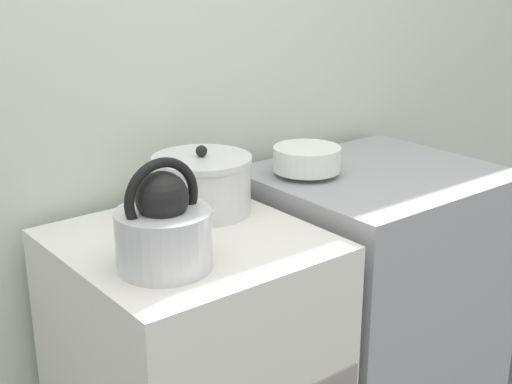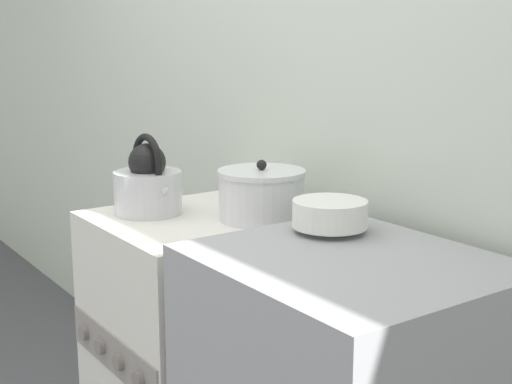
% 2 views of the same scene
% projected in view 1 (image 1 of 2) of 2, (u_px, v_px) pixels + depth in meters
% --- Properties ---
extents(wall_back, '(7.00, 0.06, 2.50)m').
position_uv_depth(wall_back, '(105.00, 58.00, 1.72)').
color(wall_back, silver).
rests_on(wall_back, ground_plane).
extents(counter, '(0.62, 0.55, 0.93)m').
position_uv_depth(counter, '(370.00, 323.00, 2.08)').
color(counter, '#99999E').
rests_on(counter, ground_plane).
extents(kettle, '(0.24, 0.19, 0.23)m').
position_uv_depth(kettle, '(164.00, 228.00, 1.41)').
color(kettle, silver).
rests_on(kettle, stove).
extents(cooking_pot, '(0.24, 0.24, 0.17)m').
position_uv_depth(cooking_pot, '(202.00, 184.00, 1.72)').
color(cooking_pot, silver).
rests_on(cooking_pot, stove).
extents(enamel_bowl, '(0.18, 0.18, 0.08)m').
position_uv_depth(enamel_bowl, '(307.00, 159.00, 1.88)').
color(enamel_bowl, white).
rests_on(enamel_bowl, counter).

